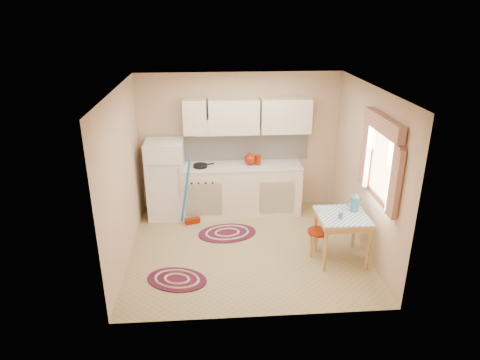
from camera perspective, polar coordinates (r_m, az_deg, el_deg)
name	(u,v)px	position (r m, az deg, el deg)	size (l,w,h in m)	color
room_shell	(256,147)	(6.38, 2.19, 4.46)	(3.64, 3.60, 2.52)	tan
fridge	(166,180)	(7.64, -9.82, 0.04)	(0.65, 0.60, 1.40)	white
broom	(191,192)	(7.32, -6.54, -1.62)	(0.28, 0.12, 1.20)	blue
base_cabinets	(238,190)	(7.76, -0.33, -1.34)	(2.25, 0.60, 0.88)	white
countertop	(238,166)	(7.59, -0.33, 1.85)	(2.27, 0.62, 0.04)	silver
frying_pan	(200,166)	(7.51, -5.32, 1.90)	(0.25, 0.25, 0.05)	black
red_kettle	(250,159)	(7.56, 1.33, 2.81)	(0.22, 0.20, 0.22)	maroon
red_canister	(258,160)	(7.59, 2.42, 2.62)	(0.10, 0.10, 0.16)	maroon
table	(340,237)	(6.56, 13.25, -7.44)	(0.72, 0.72, 0.72)	#DBB46D
stool	(317,243)	(6.65, 10.28, -8.25)	(0.32, 0.32, 0.42)	maroon
coffee_pot	(355,202)	(6.49, 15.07, -2.82)	(0.16, 0.13, 0.31)	teal
mug	(341,216)	(6.27, 13.26, -4.66)	(0.07, 0.07, 0.10)	teal
rug_center	(227,233)	(7.22, -1.72, -7.08)	(0.97, 0.65, 0.02)	maroon
rug_left	(177,280)	(6.17, -8.41, -12.99)	(0.85, 0.57, 0.02)	maroon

